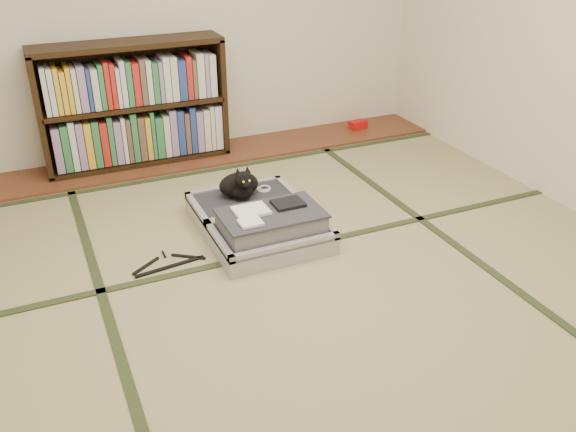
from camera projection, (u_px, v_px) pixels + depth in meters
name	position (u px, v px, depth m)	size (l,w,h in m)	color
floor	(306.00, 288.00, 3.22)	(4.50, 4.50, 0.00)	tan
wood_strip	(198.00, 156.00, 4.84)	(4.00, 0.50, 0.02)	brown
red_item	(358.00, 125.00, 5.37)	(0.15, 0.09, 0.07)	red
tatami_borders	(271.00, 244.00, 3.62)	(4.00, 4.50, 0.01)	#2D381E
bookcase	(134.00, 107.00, 4.53)	(1.37, 0.31, 0.92)	black
suitcase	(260.00, 222.00, 3.68)	(0.67, 0.89, 0.26)	#B4B4B9
cat	(240.00, 185.00, 3.86)	(0.30, 0.30, 0.24)	black
cable_coil	(264.00, 189.00, 3.99)	(0.09, 0.09, 0.02)	white
hanger	(169.00, 264.00, 3.42)	(0.42, 0.22, 0.01)	black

